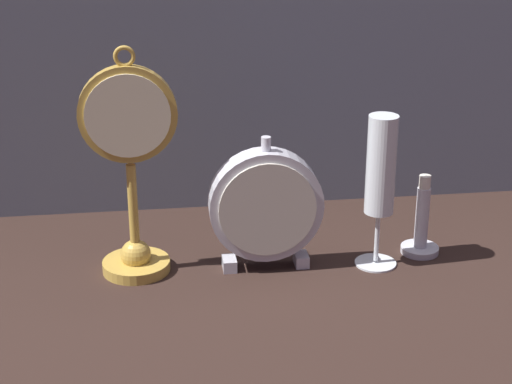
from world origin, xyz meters
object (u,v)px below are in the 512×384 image
object	(u,v)px
mantel_clock_silver	(266,206)
brass_candlestick	(421,229)
champagne_flute	(381,176)
pocket_watch_on_stand	(131,175)

from	to	relation	value
mantel_clock_silver	brass_candlestick	distance (m)	0.25
mantel_clock_silver	champagne_flute	xyz separation A→B (m)	(0.17, -0.01, 0.04)
mantel_clock_silver	brass_candlestick	size ratio (longest dim) A/B	1.61
pocket_watch_on_stand	champagne_flute	bearing A→B (deg)	-4.14
champagne_flute	brass_candlestick	bearing A→B (deg)	20.86
mantel_clock_silver	champagne_flute	bearing A→B (deg)	-3.65
pocket_watch_on_stand	mantel_clock_silver	size ratio (longest dim) A/B	1.65
mantel_clock_silver	pocket_watch_on_stand	bearing A→B (deg)	175.44
pocket_watch_on_stand	brass_candlestick	world-z (taller)	pocket_watch_on_stand
pocket_watch_on_stand	champagne_flute	world-z (taller)	pocket_watch_on_stand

